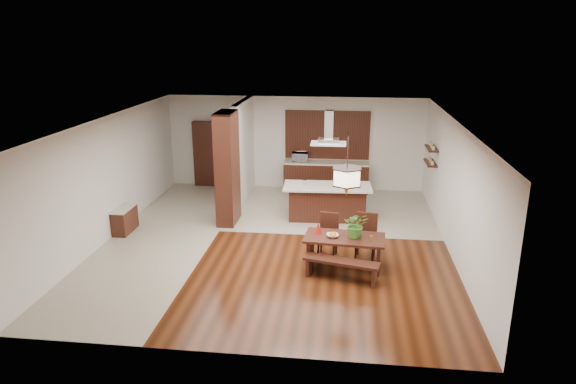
# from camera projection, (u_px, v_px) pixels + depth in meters

# --- Properties ---
(room_shell) EXTENTS (9.00, 9.04, 2.92)m
(room_shell) POSITION_uv_depth(u_px,v_px,m) (275.00, 157.00, 11.60)
(room_shell) COLOR #341609
(room_shell) RESTS_ON ground
(tile_hallway) EXTENTS (2.50, 9.00, 0.01)m
(tile_hallway) POSITION_uv_depth(u_px,v_px,m) (164.00, 236.00, 12.52)
(tile_hallway) COLOR #B2A994
(tile_hallway) RESTS_ON ground
(tile_kitchen) EXTENTS (5.50, 4.00, 0.01)m
(tile_kitchen) POSITION_uv_depth(u_px,v_px,m) (332.00, 209.00, 14.44)
(tile_kitchen) COLOR #B2A994
(tile_kitchen) RESTS_ON ground
(soffit_band) EXTENTS (8.00, 9.00, 0.02)m
(soffit_band) POSITION_uv_depth(u_px,v_px,m) (275.00, 121.00, 11.36)
(soffit_band) COLOR #402410
(soffit_band) RESTS_ON room_shell
(partition_pier) EXTENTS (0.45, 1.00, 2.90)m
(partition_pier) POSITION_uv_depth(u_px,v_px,m) (227.00, 168.00, 13.08)
(partition_pier) COLOR black
(partition_pier) RESTS_ON ground
(partition_stub) EXTENTS (0.18, 2.40, 2.90)m
(partition_stub) POSITION_uv_depth(u_px,v_px,m) (244.00, 150.00, 15.07)
(partition_stub) COLOR silver
(partition_stub) RESTS_ON ground
(hallway_console) EXTENTS (0.37, 0.88, 0.63)m
(hallway_console) POSITION_uv_depth(u_px,v_px,m) (125.00, 220.00, 12.73)
(hallway_console) COLOR black
(hallway_console) RESTS_ON ground
(hallway_doorway) EXTENTS (1.10, 0.20, 2.10)m
(hallway_doorway) POSITION_uv_depth(u_px,v_px,m) (211.00, 154.00, 16.37)
(hallway_doorway) COLOR black
(hallway_doorway) RESTS_ON ground
(rear_counter) EXTENTS (2.60, 0.62, 0.95)m
(rear_counter) POSITION_uv_depth(u_px,v_px,m) (326.00, 177.00, 15.94)
(rear_counter) COLOR black
(rear_counter) RESTS_ON ground
(kitchen_window) EXTENTS (2.60, 0.08, 1.50)m
(kitchen_window) POSITION_uv_depth(u_px,v_px,m) (327.00, 135.00, 15.81)
(kitchen_window) COLOR #A36231
(kitchen_window) RESTS_ON room_shell
(shelf_lower) EXTENTS (0.26, 0.90, 0.04)m
(shelf_lower) POSITION_uv_depth(u_px,v_px,m) (430.00, 163.00, 13.83)
(shelf_lower) COLOR black
(shelf_lower) RESTS_ON room_shell
(shelf_upper) EXTENTS (0.26, 0.90, 0.04)m
(shelf_upper) POSITION_uv_depth(u_px,v_px,m) (432.00, 148.00, 13.72)
(shelf_upper) COLOR black
(shelf_upper) RESTS_ON room_shell
(dining_table) EXTENTS (1.72, 0.96, 0.69)m
(dining_table) POSITION_uv_depth(u_px,v_px,m) (344.00, 245.00, 10.75)
(dining_table) COLOR black
(dining_table) RESTS_ON ground
(dining_bench) EXTENTS (1.56, 0.69, 0.43)m
(dining_bench) POSITION_uv_depth(u_px,v_px,m) (341.00, 270.00, 10.27)
(dining_bench) COLOR black
(dining_bench) RESTS_ON ground
(dining_chair_left) EXTENTS (0.48, 0.48, 0.96)m
(dining_chair_left) POSITION_uv_depth(u_px,v_px,m) (328.00, 236.00, 11.31)
(dining_chair_left) COLOR black
(dining_chair_left) RESTS_ON ground
(dining_chair_right) EXTENTS (0.51, 0.51, 1.01)m
(dining_chair_right) POSITION_uv_depth(u_px,v_px,m) (366.00, 237.00, 11.14)
(dining_chair_right) COLOR black
(dining_chair_right) RESTS_ON ground
(pendant_lantern) EXTENTS (0.64, 0.64, 1.31)m
(pendant_lantern) POSITION_uv_depth(u_px,v_px,m) (347.00, 164.00, 10.23)
(pendant_lantern) COLOR #FEEEC2
(pendant_lantern) RESTS_ON room_shell
(foliage_plant) EXTENTS (0.50, 0.44, 0.56)m
(foliage_plant) POSITION_uv_depth(u_px,v_px,m) (356.00, 225.00, 10.58)
(foliage_plant) COLOR #3C7A28
(foliage_plant) RESTS_ON dining_table
(fruit_bowl) EXTENTS (0.29, 0.29, 0.06)m
(fruit_bowl) POSITION_uv_depth(u_px,v_px,m) (332.00, 235.00, 10.67)
(fruit_bowl) COLOR beige
(fruit_bowl) RESTS_ON dining_table
(napkin_cone) EXTENTS (0.19, 0.19, 0.23)m
(napkin_cone) POSITION_uv_depth(u_px,v_px,m) (318.00, 228.00, 10.85)
(napkin_cone) COLOR #AF130C
(napkin_cone) RESTS_ON dining_table
(gold_ornament) EXTENTS (0.07, 0.07, 0.10)m
(gold_ornament) POSITION_uv_depth(u_px,v_px,m) (371.00, 238.00, 10.49)
(gold_ornament) COLOR gold
(gold_ornament) RESTS_ON dining_table
(kitchen_island) EXTENTS (2.33, 1.10, 0.94)m
(kitchen_island) POSITION_uv_depth(u_px,v_px,m) (327.00, 202.00, 13.56)
(kitchen_island) COLOR black
(kitchen_island) RESTS_ON ground
(range_hood) EXTENTS (0.90, 0.55, 0.87)m
(range_hood) POSITION_uv_depth(u_px,v_px,m) (329.00, 127.00, 12.98)
(range_hood) COLOR silver
(range_hood) RESTS_ON room_shell
(island_cup) EXTENTS (0.15, 0.15, 0.09)m
(island_cup) POSITION_uv_depth(u_px,v_px,m) (342.00, 185.00, 13.26)
(island_cup) COLOR silver
(island_cup) RESTS_ON kitchen_island
(microwave) EXTENTS (0.51, 0.36, 0.27)m
(microwave) POSITION_uv_depth(u_px,v_px,m) (300.00, 157.00, 15.86)
(microwave) COLOR silver
(microwave) RESTS_ON rear_counter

